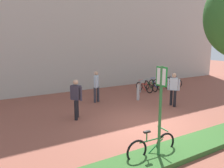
% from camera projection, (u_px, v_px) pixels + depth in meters
% --- Properties ---
extents(ground_plane, '(60.00, 60.00, 0.00)m').
position_uv_depth(ground_plane, '(145.00, 124.00, 8.98)').
color(ground_plane, brown).
extents(building_facade, '(28.00, 1.20, 10.00)m').
position_uv_depth(building_facade, '(72.00, 15.00, 14.62)').
color(building_facade, '#B2ADA3').
rests_on(building_facade, ground).
extents(planter_strip, '(7.00, 1.10, 0.16)m').
position_uv_depth(planter_strip, '(180.00, 150.00, 6.70)').
color(planter_strip, '#336028').
rests_on(planter_strip, ground).
extents(parking_sign_post, '(0.08, 0.36, 2.67)m').
position_uv_depth(parking_sign_post, '(161.00, 101.00, 5.95)').
color(parking_sign_post, '#2D7238').
rests_on(parking_sign_post, ground).
extents(bike_at_sign, '(1.68, 0.42, 0.86)m').
position_uv_depth(bike_at_sign, '(152.00, 146.00, 6.32)').
color(bike_at_sign, black).
rests_on(bike_at_sign, ground).
extents(bike_rack_cluster, '(3.73, 1.93, 0.83)m').
position_uv_depth(bike_rack_cluster, '(159.00, 84.00, 15.60)').
color(bike_rack_cluster, '#99999E').
rests_on(bike_rack_cluster, ground).
extents(bollard_steel, '(0.16, 0.16, 0.90)m').
position_uv_depth(bollard_steel, '(138.00, 92.00, 12.60)').
color(bollard_steel, '#ADADB2').
rests_on(bollard_steel, ground).
extents(person_suited_navy, '(0.41, 0.54, 1.72)m').
position_uv_depth(person_suited_navy, '(76.00, 97.00, 9.45)').
color(person_suited_navy, black).
rests_on(person_suited_navy, ground).
extents(person_shirt_blue, '(0.41, 0.53, 1.72)m').
position_uv_depth(person_shirt_blue, '(96.00, 85.00, 12.06)').
color(person_shirt_blue, '#2D2D38').
rests_on(person_shirt_blue, ground).
extents(person_casual_tan, '(0.45, 0.47, 1.72)m').
position_uv_depth(person_casual_tan, '(174.00, 87.00, 11.32)').
color(person_casual_tan, black).
rests_on(person_casual_tan, ground).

